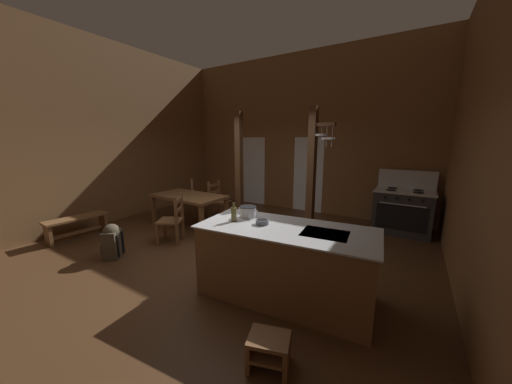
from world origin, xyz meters
TOP-DOWN VIEW (x-y plane):
  - ground_plane at (0.00, 0.00)m, footprint 7.66×7.81m
  - wall_back at (0.00, 3.58)m, footprint 7.66×0.14m
  - wall_left at (-3.50, 0.00)m, footprint 0.14×7.81m
  - wall_right at (3.50, 0.00)m, footprint 0.14×7.81m
  - glazed_door_back_left at (-1.54, 3.50)m, footprint 1.00×0.01m
  - glazed_panel_back_right at (0.34, 3.50)m, footprint 0.84×0.01m
  - kitchen_island at (1.56, -0.54)m, footprint 2.24×1.17m
  - stove_range at (2.71, 2.93)m, footprint 1.15×0.84m
  - support_post_with_pot_rack at (1.17, 1.52)m, footprint 0.57×0.27m
  - support_post_center at (-0.60, 1.54)m, footprint 0.14×0.14m
  - step_stool at (1.91, -1.59)m, footprint 0.43×0.37m
  - dining_table at (-1.52, 0.82)m, footprint 1.73×0.96m
  - ladderback_chair_near_window at (-1.08, -0.04)m, footprint 0.60×0.60m
  - ladderback_chair_by_post at (-2.02, 1.62)m, footprint 0.62×0.62m
  - ladderback_chair_at_table_end at (-1.37, 1.69)m, footprint 0.46×0.46m
  - bench_along_left_wall at (-2.93, -0.92)m, footprint 0.45×1.13m
  - backpack at (-1.41, -1.06)m, footprint 0.39×0.39m
  - stockpot_on_counter at (0.93, -0.43)m, footprint 0.30×0.23m
  - mixing_bowl_on_counter at (1.25, -0.59)m, footprint 0.17×0.17m
  - bottle_tall_on_counter at (0.87, -0.68)m, footprint 0.07×0.07m

SIDE VIEW (x-z plane):
  - ground_plane at x=0.00m, z-range -0.10..0.00m
  - step_stool at x=1.91m, z-range 0.03..0.33m
  - bench_along_left_wall at x=-2.93m, z-range 0.08..0.52m
  - backpack at x=-1.41m, z-range 0.02..0.61m
  - ladderback_chair_near_window at x=-1.08m, z-range -0.02..0.93m
  - ladderback_chair_by_post at x=-2.02m, z-range -0.02..0.93m
  - ladderback_chair_at_table_end at x=-1.37m, z-range -0.02..0.93m
  - kitchen_island at x=1.56m, z-range 0.00..0.93m
  - stove_range at x=2.71m, z-range -0.18..1.14m
  - dining_table at x=-1.52m, z-range 0.28..1.02m
  - mixing_bowl_on_counter at x=1.25m, z-range 0.93..0.99m
  - stockpot_on_counter at x=0.93m, z-range 0.93..1.08m
  - glazed_door_back_left at x=-1.54m, z-range 0.00..2.05m
  - glazed_panel_back_right at x=0.34m, z-range 0.00..2.05m
  - bottle_tall_on_counter at x=0.87m, z-range 0.90..1.15m
  - support_post_center at x=-0.60m, z-range 0.00..2.60m
  - support_post_with_pot_rack at x=1.17m, z-range 0.11..2.71m
  - wall_back at x=0.00m, z-range 0.00..4.25m
  - wall_left at x=-3.50m, z-range 0.00..4.25m
  - wall_right at x=3.50m, z-range 0.00..4.25m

